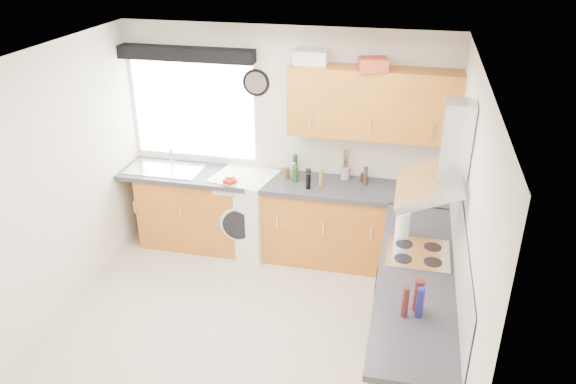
% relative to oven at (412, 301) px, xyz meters
% --- Properties ---
extents(ground_plane, '(3.60, 3.60, 0.00)m').
position_rel_oven_xyz_m(ground_plane, '(-1.50, -0.30, -0.42)').
color(ground_plane, beige).
extents(ceiling, '(3.60, 3.60, 0.02)m').
position_rel_oven_xyz_m(ceiling, '(-1.50, -0.30, 2.08)').
color(ceiling, white).
rests_on(ceiling, wall_back).
extents(wall_back, '(3.60, 0.02, 2.50)m').
position_rel_oven_xyz_m(wall_back, '(-1.50, 1.50, 0.82)').
color(wall_back, silver).
rests_on(wall_back, ground_plane).
extents(wall_front, '(3.60, 0.02, 2.50)m').
position_rel_oven_xyz_m(wall_front, '(-1.50, -2.10, 0.82)').
color(wall_front, silver).
rests_on(wall_front, ground_plane).
extents(wall_left, '(0.02, 3.60, 2.50)m').
position_rel_oven_xyz_m(wall_left, '(-3.30, -0.30, 0.82)').
color(wall_left, silver).
rests_on(wall_left, ground_plane).
extents(wall_right, '(0.02, 3.60, 2.50)m').
position_rel_oven_xyz_m(wall_right, '(0.30, -0.30, 0.82)').
color(wall_right, silver).
rests_on(wall_right, ground_plane).
extents(window, '(1.40, 0.02, 1.10)m').
position_rel_oven_xyz_m(window, '(-2.55, 1.49, 1.12)').
color(window, white).
rests_on(window, wall_back).
extents(window_blind, '(1.50, 0.18, 0.14)m').
position_rel_oven_xyz_m(window_blind, '(-2.55, 1.40, 1.76)').
color(window_blind, black).
rests_on(window_blind, wall_back).
extents(splashback, '(0.01, 3.00, 0.54)m').
position_rel_oven_xyz_m(splashback, '(0.29, 0.00, 0.75)').
color(splashback, white).
rests_on(splashback, wall_right).
extents(base_cab_back, '(3.00, 0.58, 0.86)m').
position_rel_oven_xyz_m(base_cab_back, '(-1.60, 1.21, 0.01)').
color(base_cab_back, '#A75D1C').
rests_on(base_cab_back, ground_plane).
extents(base_cab_corner, '(0.60, 0.60, 0.86)m').
position_rel_oven_xyz_m(base_cab_corner, '(0.00, 1.20, 0.01)').
color(base_cab_corner, '#A75D1C').
rests_on(base_cab_corner, ground_plane).
extents(base_cab_right, '(0.58, 2.10, 0.86)m').
position_rel_oven_xyz_m(base_cab_right, '(0.01, -0.15, 0.01)').
color(base_cab_right, '#A75D1C').
rests_on(base_cab_right, ground_plane).
extents(worktop_back, '(3.60, 0.62, 0.05)m').
position_rel_oven_xyz_m(worktop_back, '(-1.50, 1.20, 0.46)').
color(worktop_back, '#2D2C31').
rests_on(worktop_back, base_cab_back).
extents(worktop_right, '(0.62, 2.42, 0.05)m').
position_rel_oven_xyz_m(worktop_right, '(0.00, -0.30, 0.46)').
color(worktop_right, '#2D2C31').
rests_on(worktop_right, base_cab_right).
extents(sink, '(0.84, 0.46, 0.10)m').
position_rel_oven_xyz_m(sink, '(-2.83, 1.20, 0.52)').
color(sink, silver).
rests_on(sink, worktop_back).
extents(oven, '(0.56, 0.58, 0.85)m').
position_rel_oven_xyz_m(oven, '(0.00, 0.00, 0.00)').
color(oven, black).
rests_on(oven, ground_plane).
extents(hob_plate, '(0.52, 0.52, 0.01)m').
position_rel_oven_xyz_m(hob_plate, '(0.00, 0.00, 0.49)').
color(hob_plate, silver).
rests_on(hob_plate, worktop_right).
extents(extractor_hood, '(0.52, 0.78, 0.66)m').
position_rel_oven_xyz_m(extractor_hood, '(0.10, -0.00, 1.34)').
color(extractor_hood, silver).
rests_on(extractor_hood, wall_right).
extents(upper_cabinets, '(1.70, 0.35, 0.70)m').
position_rel_oven_xyz_m(upper_cabinets, '(-0.55, 1.32, 1.38)').
color(upper_cabinets, '#A75D1C').
rests_on(upper_cabinets, wall_back).
extents(washing_machine, '(0.74, 0.72, 0.92)m').
position_rel_oven_xyz_m(washing_machine, '(-1.90, 1.22, 0.03)').
color(washing_machine, white).
rests_on(washing_machine, ground_plane).
extents(wall_clock, '(0.29, 0.04, 0.29)m').
position_rel_oven_xyz_m(wall_clock, '(-1.81, 1.48, 1.47)').
color(wall_clock, black).
rests_on(wall_clock, wall_back).
extents(casserole, '(0.34, 0.25, 0.14)m').
position_rel_oven_xyz_m(casserole, '(-1.20, 1.37, 1.79)').
color(casserole, white).
rests_on(casserole, upper_cabinets).
extents(storage_box, '(0.31, 0.28, 0.12)m').
position_rel_oven_xyz_m(storage_box, '(-0.57, 1.22, 1.79)').
color(storage_box, '#AA3C24').
rests_on(storage_box, upper_cabinets).
extents(utensil_pot, '(0.10, 0.10, 0.14)m').
position_rel_oven_xyz_m(utensil_pot, '(-0.80, 1.40, 0.55)').
color(utensil_pot, gray).
rests_on(utensil_pot, worktop_back).
extents(kitchen_roll, '(0.15, 0.15, 0.26)m').
position_rel_oven_xyz_m(kitchen_roll, '(-0.15, 0.23, 0.62)').
color(kitchen_roll, white).
rests_on(kitchen_roll, worktop_right).
extents(tomato_cluster, '(0.15, 0.15, 0.06)m').
position_rel_oven_xyz_m(tomato_cluster, '(-1.99, 1.00, 0.52)').
color(tomato_cluster, red).
rests_on(tomato_cluster, worktop_back).
extents(jar_0, '(0.06, 0.06, 0.23)m').
position_rel_oven_xyz_m(jar_0, '(-1.36, 1.40, 0.60)').
color(jar_0, '#184418').
rests_on(jar_0, worktop_back).
extents(jar_1, '(0.06, 0.06, 0.12)m').
position_rel_oven_xyz_m(jar_1, '(-1.43, 1.28, 0.55)').
color(jar_1, brown).
rests_on(jar_1, worktop_back).
extents(jar_2, '(0.07, 0.07, 0.09)m').
position_rel_oven_xyz_m(jar_2, '(-0.60, 1.37, 0.53)').
color(jar_2, '#351513').
rests_on(jar_2, worktop_back).
extents(jar_3, '(0.05, 0.05, 0.15)m').
position_rel_oven_xyz_m(jar_3, '(-1.18, 1.24, 0.56)').
color(jar_3, black).
rests_on(jar_3, worktop_back).
extents(jar_4, '(0.05, 0.05, 0.17)m').
position_rel_oven_xyz_m(jar_4, '(-1.15, 1.06, 0.57)').
color(jar_4, black).
rests_on(jar_4, worktop_back).
extents(jar_5, '(0.07, 0.07, 0.17)m').
position_rel_oven_xyz_m(jar_5, '(-1.33, 1.22, 0.57)').
color(jar_5, '#1F4B1A').
rests_on(jar_5, worktop_back).
extents(jar_6, '(0.05, 0.05, 0.18)m').
position_rel_oven_xyz_m(jar_6, '(-1.36, 1.29, 0.57)').
color(jar_6, '#B0A996').
rests_on(jar_6, worktop_back).
extents(jar_7, '(0.04, 0.04, 0.20)m').
position_rel_oven_xyz_m(jar_7, '(-1.03, 1.16, 0.59)').
color(jar_7, '#A57738').
rests_on(jar_7, worktop_back).
extents(jar_8, '(0.04, 0.04, 0.20)m').
position_rel_oven_xyz_m(jar_8, '(-0.57, 1.29, 0.59)').
color(jar_8, '#362D1E').
rests_on(jar_8, worktop_back).
extents(bottle_0, '(0.05, 0.05, 0.24)m').
position_rel_oven_xyz_m(bottle_0, '(-0.08, -0.86, 0.61)').
color(bottle_0, '#4A1A1B').
rests_on(bottle_0, worktop_right).
extents(bottle_1, '(0.07, 0.07, 0.25)m').
position_rel_oven_xyz_m(bottle_1, '(0.00, -0.77, 0.61)').
color(bottle_1, '#511211').
rests_on(bottle_1, worktop_right).
extents(bottle_2, '(0.05, 0.05, 0.24)m').
position_rel_oven_xyz_m(bottle_2, '(0.02, -0.84, 0.60)').
color(bottle_2, navy).
rests_on(bottle_2, worktop_right).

